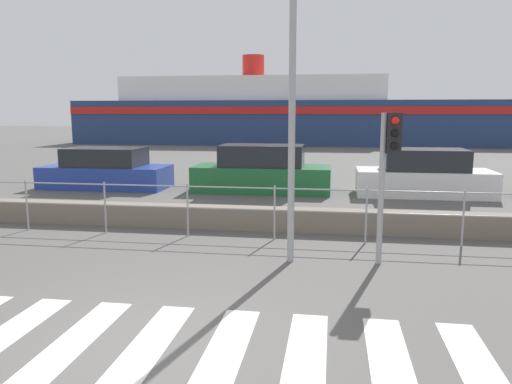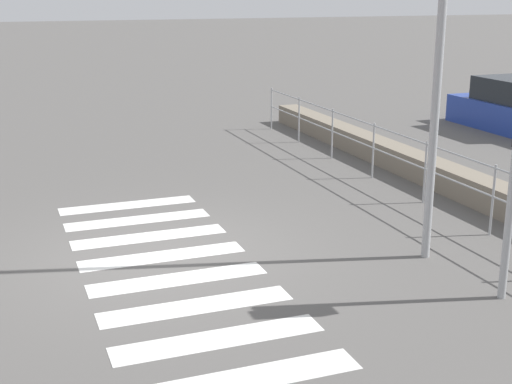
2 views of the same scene
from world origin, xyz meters
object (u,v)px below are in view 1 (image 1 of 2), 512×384
at_px(traffic_light_far, 389,154).
at_px(parked_car_white, 424,176).
at_px(ferry_boat, 297,116).
at_px(streetlamp, 292,22).
at_px(parked_car_green, 262,172).
at_px(parked_car_blue, 106,171).

bearing_deg(traffic_light_far, parked_car_white, 75.80).
bearing_deg(parked_car_white, ferry_boat, 103.09).
relative_size(traffic_light_far, streetlamp, 0.39).
relative_size(ferry_boat, parked_car_green, 8.35).
bearing_deg(ferry_boat, parked_car_green, -88.41).
relative_size(traffic_light_far, parked_car_white, 0.63).
bearing_deg(ferry_boat, parked_car_white, -76.91).
relative_size(ferry_boat, parked_car_blue, 8.68).
bearing_deg(streetlamp, ferry_boat, 93.97).
height_order(parked_car_blue, parked_car_white, parked_car_white).
relative_size(parked_car_blue, parked_car_green, 0.96).
relative_size(streetlamp, ferry_boat, 0.18).
relative_size(parked_car_blue, parked_car_white, 1.04).
relative_size(streetlamp, parked_car_white, 1.60).
distance_m(streetlamp, parked_car_green, 8.76).
xyz_separation_m(ferry_boat, parked_car_green, (0.71, -25.41, -1.64)).
height_order(streetlamp, parked_car_green, streetlamp).
bearing_deg(parked_car_white, streetlamp, -114.48).
height_order(parked_car_blue, parked_car_green, parked_car_green).
distance_m(parked_car_blue, parked_car_white, 10.75).
xyz_separation_m(parked_car_green, parked_car_white, (5.21, -0.00, -0.03)).
relative_size(parked_car_green, parked_car_white, 1.08).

